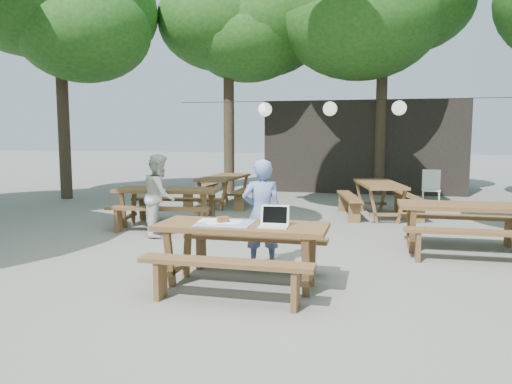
{
  "coord_description": "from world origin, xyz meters",
  "views": [
    {
      "loc": [
        0.98,
        -6.19,
        1.81
      ],
      "look_at": [
        -0.57,
        0.08,
        1.05
      ],
      "focal_mm": 35.0,
      "sensor_mm": 36.0,
      "label": 1
    }
  ],
  "objects_px": {
    "main_picnic_table": "(242,254)",
    "second_person": "(160,195)",
    "woman": "(262,213)",
    "plastic_chair": "(431,196)",
    "picnic_table_nw": "(168,207)"
  },
  "relations": [
    {
      "from": "main_picnic_table",
      "to": "picnic_table_nw",
      "type": "height_order",
      "value": "same"
    },
    {
      "from": "main_picnic_table",
      "to": "second_person",
      "type": "xyz_separation_m",
      "value": [
        -2.2,
        2.51,
        0.34
      ]
    },
    {
      "from": "woman",
      "to": "plastic_chair",
      "type": "bearing_deg",
      "value": -128.34
    },
    {
      "from": "picnic_table_nw",
      "to": "woman",
      "type": "relative_size",
      "value": 1.42
    },
    {
      "from": "main_picnic_table",
      "to": "plastic_chair",
      "type": "height_order",
      "value": "plastic_chair"
    },
    {
      "from": "woman",
      "to": "main_picnic_table",
      "type": "bearing_deg",
      "value": 72.79
    },
    {
      "from": "main_picnic_table",
      "to": "second_person",
      "type": "height_order",
      "value": "second_person"
    },
    {
      "from": "woman",
      "to": "second_person",
      "type": "xyz_separation_m",
      "value": [
        -2.23,
        1.59,
        -0.01
      ]
    },
    {
      "from": "second_person",
      "to": "plastic_chair",
      "type": "relative_size",
      "value": 1.61
    },
    {
      "from": "picnic_table_nw",
      "to": "second_person",
      "type": "height_order",
      "value": "second_person"
    },
    {
      "from": "picnic_table_nw",
      "to": "second_person",
      "type": "bearing_deg",
      "value": -82.0
    },
    {
      "from": "picnic_table_nw",
      "to": "plastic_chair",
      "type": "xyz_separation_m",
      "value": [
        5.26,
        4.2,
        -0.13
      ]
    },
    {
      "from": "picnic_table_nw",
      "to": "second_person",
      "type": "distance_m",
      "value": 0.94
    },
    {
      "from": "woman",
      "to": "plastic_chair",
      "type": "height_order",
      "value": "woman"
    },
    {
      "from": "picnic_table_nw",
      "to": "plastic_chair",
      "type": "relative_size",
      "value": 2.31
    }
  ]
}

